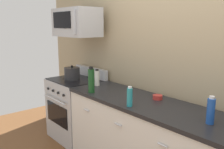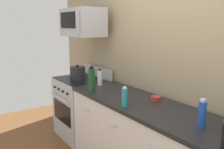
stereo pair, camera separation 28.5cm
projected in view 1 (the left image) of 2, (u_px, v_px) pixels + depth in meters
back_wall at (187, 60)px, 2.58m from camera, size 5.53×0.10×2.70m
counter_unit at (159, 149)px, 2.50m from camera, size 2.44×0.66×0.92m
range_oven at (76, 108)px, 3.69m from camera, size 0.76×0.69×1.07m
microwave at (76, 22)px, 3.46m from camera, size 0.74×0.44×0.40m
bottle_wine_green at (91, 80)px, 2.88m from camera, size 0.08×0.08×0.31m
bottle_soda_blue at (211, 111)px, 1.96m from camera, size 0.06×0.06×0.24m
bottle_dish_soap at (130, 97)px, 2.39m from camera, size 0.06×0.06×0.20m
bottle_vinegar_white at (97, 78)px, 3.22m from camera, size 0.07×0.07×0.22m
bowl_red_small at (158, 97)px, 2.63m from camera, size 0.10×0.10×0.05m
stockpot at (72, 74)px, 3.55m from camera, size 0.23×0.23×0.22m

